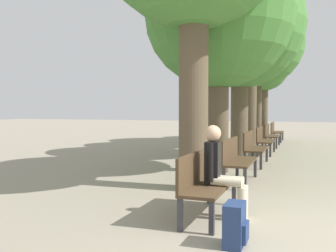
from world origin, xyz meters
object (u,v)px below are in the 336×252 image
at_px(bench_row_3, 263,139).
at_px(bench_row_4, 270,134).
at_px(tree_row_1, 219,15).
at_px(bench_row_5, 275,130).
at_px(tree_row_3, 251,23).
at_px(bench_row_0, 204,180).
at_px(tree_row_5, 264,68).
at_px(tree_row_2, 240,26).
at_px(bench_row_1, 236,157).
at_px(bench_row_2, 253,146).
at_px(tree_row_4, 259,43).
at_px(backpack, 235,225).
at_px(person_seated, 221,168).

relative_size(bench_row_3, bench_row_4, 1.00).
xyz_separation_m(bench_row_4, tree_row_1, (-0.61, -6.34, 3.09)).
bearing_deg(bench_row_5, tree_row_1, -93.95).
bearing_deg(tree_row_3, bench_row_0, -86.03).
height_order(tree_row_3, tree_row_5, tree_row_3).
xyz_separation_m(tree_row_1, tree_row_2, (-0.00, 2.89, 0.35)).
relative_size(tree_row_2, tree_row_5, 1.27).
bearing_deg(bench_row_5, tree_row_5, 122.70).
height_order(bench_row_1, tree_row_1, tree_row_1).
xyz_separation_m(bench_row_1, bench_row_2, (0.00, 2.48, 0.00)).
relative_size(bench_row_2, tree_row_2, 0.26).
distance_m(bench_row_1, bench_row_3, 4.96).
bearing_deg(bench_row_0, bench_row_2, 90.00).
xyz_separation_m(bench_row_0, tree_row_5, (-0.61, 13.35, 2.90)).
height_order(bench_row_1, tree_row_4, tree_row_4).
distance_m(bench_row_2, tree_row_5, 8.90).
bearing_deg(bench_row_2, backpack, -84.24).
bearing_deg(tree_row_4, person_seated, -85.67).
xyz_separation_m(bench_row_0, person_seated, (0.23, 0.03, 0.16)).
height_order(bench_row_3, tree_row_5, tree_row_5).
relative_size(tree_row_1, tree_row_4, 0.88).
bearing_deg(bench_row_4, tree_row_3, -118.23).
distance_m(tree_row_2, tree_row_4, 4.61).
height_order(tree_row_1, tree_row_4, tree_row_4).
bearing_deg(bench_row_5, bench_row_2, -90.00).
bearing_deg(bench_row_0, tree_row_2, 95.37).
height_order(bench_row_2, tree_row_2, tree_row_2).
bearing_deg(tree_row_5, tree_row_4, -90.00).
bearing_deg(tree_row_1, backpack, -75.13).
xyz_separation_m(tree_row_5, backpack, (1.21, -14.31, -3.17)).
relative_size(bench_row_4, tree_row_4, 0.25).
bearing_deg(bench_row_1, bench_row_2, 90.00).
relative_size(bench_row_1, backpack, 3.29).
bearing_deg(person_seated, tree_row_2, 97.39).
height_order(tree_row_1, backpack, tree_row_1).
bearing_deg(tree_row_3, person_seated, -84.54).
bearing_deg(tree_row_1, person_seated, -76.75).
bearing_deg(bench_row_2, person_seated, -87.36).
height_order(bench_row_2, bench_row_3, same).
bearing_deg(bench_row_3, backpack, -85.93).
bearing_deg(bench_row_3, tree_row_5, 95.88).
bearing_deg(bench_row_2, tree_row_4, 95.69).
height_order(bench_row_1, bench_row_2, same).
height_order(bench_row_2, tree_row_5, tree_row_5).
bearing_deg(bench_row_4, bench_row_0, -90.00).
distance_m(bench_row_4, tree_row_4, 3.92).
bearing_deg(tree_row_3, bench_row_4, 61.77).
relative_size(tree_row_1, backpack, 11.60).
xyz_separation_m(bench_row_4, backpack, (0.60, -10.89, -0.27)).
height_order(bench_row_5, tree_row_3, tree_row_3).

